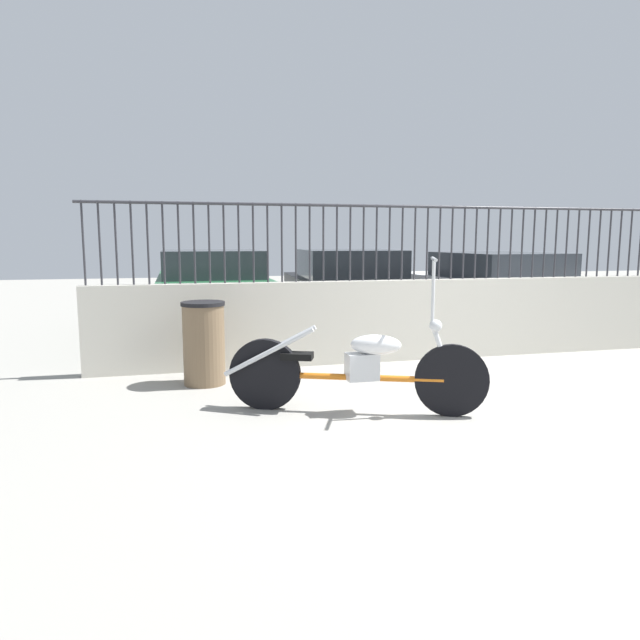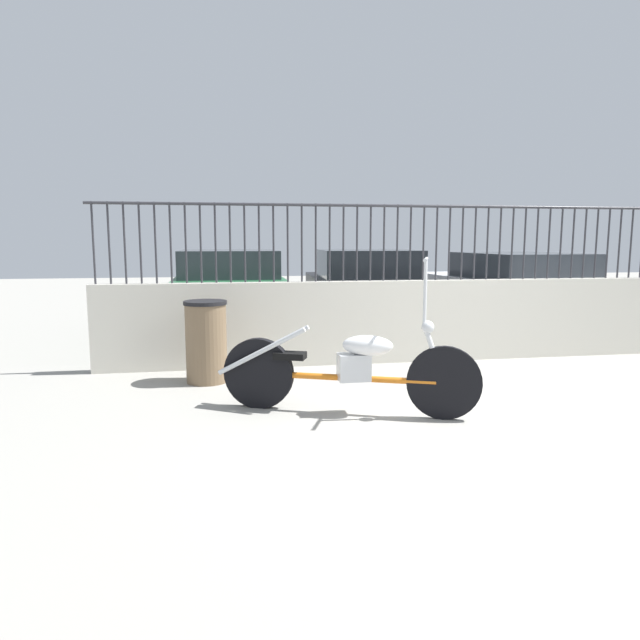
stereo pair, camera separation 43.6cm
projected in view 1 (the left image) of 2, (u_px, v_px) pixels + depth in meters
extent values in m
plane|color=gray|center=(529.00, 413.00, 5.10)|extent=(40.00, 40.00, 0.00)
cube|color=beige|center=(419.00, 319.00, 7.37)|extent=(8.20, 0.18, 1.03)
cylinder|color=#2D2D33|center=(83.00, 243.00, 6.28)|extent=(0.02, 0.02, 0.94)
cylinder|color=#2D2D33|center=(100.00, 243.00, 6.32)|extent=(0.02, 0.02, 0.94)
cylinder|color=#2D2D33|center=(116.00, 243.00, 6.36)|extent=(0.02, 0.02, 0.94)
cylinder|color=#2D2D33|center=(132.00, 243.00, 6.40)|extent=(0.02, 0.02, 0.94)
cylinder|color=#2D2D33|center=(148.00, 243.00, 6.44)|extent=(0.02, 0.02, 0.94)
cylinder|color=#2D2D33|center=(163.00, 243.00, 6.48)|extent=(0.02, 0.02, 0.94)
cylinder|color=#2D2D33|center=(179.00, 243.00, 6.52)|extent=(0.02, 0.02, 0.94)
cylinder|color=#2D2D33|center=(194.00, 243.00, 6.56)|extent=(0.02, 0.02, 0.94)
cylinder|color=#2D2D33|center=(209.00, 243.00, 6.61)|extent=(0.02, 0.02, 0.94)
cylinder|color=#2D2D33|center=(224.00, 243.00, 6.65)|extent=(0.02, 0.02, 0.94)
cylinder|color=#2D2D33|center=(239.00, 243.00, 6.69)|extent=(0.02, 0.02, 0.94)
cylinder|color=#2D2D33|center=(253.00, 243.00, 6.73)|extent=(0.02, 0.02, 0.94)
cylinder|color=#2D2D33|center=(268.00, 243.00, 6.77)|extent=(0.02, 0.02, 0.94)
cylinder|color=#2D2D33|center=(282.00, 243.00, 6.81)|extent=(0.02, 0.02, 0.94)
cylinder|color=#2D2D33|center=(296.00, 243.00, 6.85)|extent=(0.02, 0.02, 0.94)
cylinder|color=#2D2D33|center=(310.00, 243.00, 6.89)|extent=(0.02, 0.02, 0.94)
cylinder|color=#2D2D33|center=(323.00, 243.00, 6.93)|extent=(0.02, 0.02, 0.94)
cylinder|color=#2D2D33|center=(337.00, 243.00, 6.97)|extent=(0.02, 0.02, 0.94)
cylinder|color=#2D2D33|center=(350.00, 243.00, 7.01)|extent=(0.02, 0.02, 0.94)
cylinder|color=#2D2D33|center=(363.00, 243.00, 7.05)|extent=(0.02, 0.02, 0.94)
cylinder|color=#2D2D33|center=(376.00, 243.00, 7.09)|extent=(0.02, 0.02, 0.94)
cylinder|color=#2D2D33|center=(389.00, 243.00, 7.13)|extent=(0.02, 0.02, 0.94)
cylinder|color=#2D2D33|center=(402.00, 243.00, 7.17)|extent=(0.02, 0.02, 0.94)
cylinder|color=#2D2D33|center=(415.00, 243.00, 7.22)|extent=(0.02, 0.02, 0.94)
cylinder|color=#2D2D33|center=(427.00, 243.00, 7.26)|extent=(0.02, 0.02, 0.94)
cylinder|color=#2D2D33|center=(440.00, 243.00, 7.30)|extent=(0.02, 0.02, 0.94)
cylinder|color=#2D2D33|center=(452.00, 243.00, 7.34)|extent=(0.02, 0.02, 0.94)
cylinder|color=#2D2D33|center=(464.00, 243.00, 7.38)|extent=(0.02, 0.02, 0.94)
cylinder|color=#2D2D33|center=(476.00, 243.00, 7.42)|extent=(0.02, 0.02, 0.94)
cylinder|color=#2D2D33|center=(488.00, 243.00, 7.46)|extent=(0.02, 0.02, 0.94)
cylinder|color=#2D2D33|center=(499.00, 243.00, 7.50)|extent=(0.02, 0.02, 0.94)
cylinder|color=#2D2D33|center=(511.00, 243.00, 7.54)|extent=(0.02, 0.02, 0.94)
cylinder|color=#2D2D33|center=(522.00, 243.00, 7.58)|extent=(0.02, 0.02, 0.94)
cylinder|color=#2D2D33|center=(534.00, 243.00, 7.62)|extent=(0.02, 0.02, 0.94)
cylinder|color=#2D2D33|center=(545.00, 243.00, 7.66)|extent=(0.02, 0.02, 0.94)
cylinder|color=#2D2D33|center=(556.00, 243.00, 7.70)|extent=(0.02, 0.02, 0.94)
cylinder|color=#2D2D33|center=(567.00, 243.00, 7.74)|extent=(0.02, 0.02, 0.94)
cylinder|color=#2D2D33|center=(578.00, 243.00, 7.78)|extent=(0.02, 0.02, 0.94)
cylinder|color=#2D2D33|center=(588.00, 243.00, 7.83)|extent=(0.02, 0.02, 0.94)
cylinder|color=#2D2D33|center=(599.00, 243.00, 7.87)|extent=(0.02, 0.02, 0.94)
cylinder|color=#2D2D33|center=(609.00, 242.00, 7.91)|extent=(0.02, 0.02, 0.94)
cylinder|color=#2D2D33|center=(620.00, 242.00, 7.95)|extent=(0.02, 0.02, 0.94)
cylinder|color=#2D2D33|center=(630.00, 242.00, 7.99)|extent=(0.02, 0.02, 0.94)
cylinder|color=#2D2D33|center=(640.00, 242.00, 8.03)|extent=(0.02, 0.02, 0.94)
cylinder|color=#2D2D33|center=(422.00, 207.00, 7.17)|extent=(8.20, 0.04, 0.04)
cylinder|color=black|center=(452.00, 381.00, 4.97)|extent=(0.61, 0.29, 0.64)
cylinder|color=black|center=(265.00, 374.00, 5.20)|extent=(0.64, 0.32, 0.66)
cylinder|color=orange|center=(356.00, 377.00, 5.08)|extent=(1.45, 0.62, 0.06)
cube|color=silver|center=(362.00, 367.00, 5.06)|extent=(0.28, 0.18, 0.24)
ellipsoid|color=white|center=(376.00, 345.00, 5.02)|extent=(0.49, 0.35, 0.18)
cube|color=black|center=(297.00, 356.00, 5.13)|extent=(0.32, 0.25, 0.06)
cylinder|color=silver|center=(442.00, 352.00, 4.95)|extent=(0.22, 0.12, 0.51)
sphere|color=silver|center=(436.00, 326.00, 4.92)|extent=(0.11, 0.11, 0.11)
cylinder|color=silver|center=(433.00, 292.00, 4.89)|extent=(0.03, 0.03, 0.55)
cylinder|color=silver|center=(434.00, 259.00, 4.85)|extent=(0.22, 0.49, 0.03)
cylinder|color=silver|center=(268.00, 352.00, 5.09)|extent=(0.79, 0.35, 0.47)
cylinder|color=silver|center=(272.00, 349.00, 5.23)|extent=(0.79, 0.35, 0.47)
cylinder|color=brown|center=(204.00, 345.00, 6.08)|extent=(0.44, 0.44, 0.85)
cylinder|color=black|center=(203.00, 304.00, 6.02)|extent=(0.46, 0.46, 0.04)
cylinder|color=black|center=(164.00, 304.00, 10.84)|extent=(0.11, 0.64, 0.64)
cylinder|color=black|center=(249.00, 302.00, 11.24)|extent=(0.11, 0.64, 0.64)
cylinder|color=black|center=(161.00, 325.00, 8.25)|extent=(0.11, 0.64, 0.64)
cylinder|color=black|center=(272.00, 321.00, 8.64)|extent=(0.11, 0.64, 0.64)
cube|color=#1E5933|center=(211.00, 296.00, 9.70)|extent=(1.75, 4.37, 0.69)
cube|color=#2D3338|center=(211.00, 263.00, 9.42)|extent=(1.57, 2.10, 0.44)
cylinder|color=black|center=(291.00, 301.00, 11.53)|extent=(0.15, 0.65, 0.64)
cylinder|color=black|center=(373.00, 299.00, 11.82)|extent=(0.15, 0.65, 0.64)
cylinder|color=black|center=(311.00, 318.00, 9.00)|extent=(0.15, 0.65, 0.64)
cylinder|color=black|center=(414.00, 315.00, 9.29)|extent=(0.15, 0.65, 0.64)
cube|color=black|center=(346.00, 295.00, 10.38)|extent=(2.09, 4.29, 0.61)
cube|color=#2D3338|center=(349.00, 264.00, 10.10)|extent=(1.76, 2.11, 0.51)
cylinder|color=black|center=(413.00, 301.00, 11.48)|extent=(0.14, 0.64, 0.64)
cylinder|color=black|center=(489.00, 298.00, 11.98)|extent=(0.14, 0.64, 0.64)
cylinder|color=black|center=(491.00, 319.00, 8.88)|extent=(0.14, 0.64, 0.64)
cylinder|color=black|center=(584.00, 314.00, 9.38)|extent=(0.14, 0.64, 0.64)
cube|color=silver|center=(490.00, 294.00, 10.40)|extent=(2.10, 4.51, 0.63)
cube|color=#2D3338|center=(499.00, 265.00, 10.11)|extent=(1.80, 2.21, 0.45)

